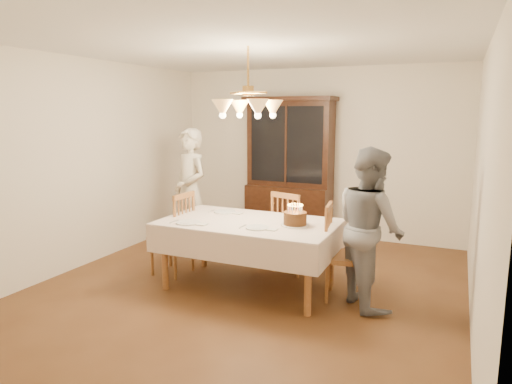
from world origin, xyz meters
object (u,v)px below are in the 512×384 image
at_px(china_hutch, 290,170).
at_px(chair_far_side, 293,236).
at_px(dining_table, 249,228).
at_px(elderly_woman, 190,191).
at_px(birthday_cake, 295,219).

relative_size(china_hutch, chair_far_side, 2.16).
xyz_separation_m(dining_table, elderly_woman, (-1.31, 0.90, 0.18)).
relative_size(dining_table, china_hutch, 0.88).
distance_m(dining_table, china_hutch, 2.31).
height_order(china_hutch, elderly_woman, china_hutch).
bearing_deg(china_hutch, chair_far_side, -68.28).
bearing_deg(dining_table, elderly_woman, 145.36).
relative_size(dining_table, elderly_woman, 1.10).
distance_m(dining_table, birthday_cake, 0.55).
bearing_deg(elderly_woman, china_hutch, 80.71).
relative_size(china_hutch, elderly_woman, 1.26).
distance_m(chair_far_side, elderly_woman, 1.65).
bearing_deg(chair_far_side, elderly_woman, 172.55).
bearing_deg(dining_table, chair_far_side, 68.27).
relative_size(chair_far_side, birthday_cake, 3.33).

